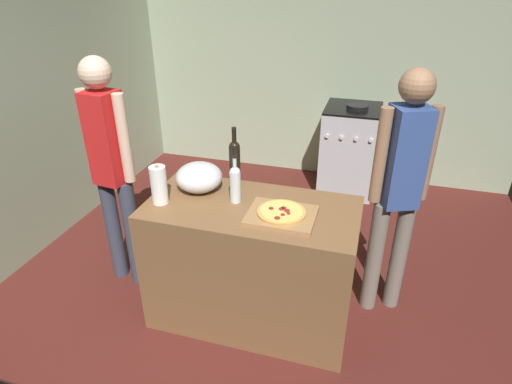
% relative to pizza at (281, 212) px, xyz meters
% --- Properties ---
extents(ground_plane, '(4.43, 3.74, 0.02)m').
position_rel_pizza_xyz_m(ground_plane, '(-0.27, 0.99, -0.92)').
color(ground_plane, '#511E19').
extents(kitchen_wall_rear, '(4.43, 0.10, 2.60)m').
position_rel_pizza_xyz_m(kitchen_wall_rear, '(-0.27, 2.61, 0.39)').
color(kitchen_wall_rear, '#99A889').
rests_on(kitchen_wall_rear, ground_plane).
extents(kitchen_wall_left, '(0.10, 3.74, 2.60)m').
position_rel_pizza_xyz_m(kitchen_wall_left, '(-2.23, 0.99, 0.39)').
color(kitchen_wall_left, '#99A889').
rests_on(kitchen_wall_left, ground_plane).
extents(counter, '(1.32, 0.66, 0.88)m').
position_rel_pizza_xyz_m(counter, '(-0.20, 0.07, -0.47)').
color(counter, brown).
rests_on(counter, ground_plane).
extents(cutting_board, '(0.40, 0.32, 0.02)m').
position_rel_pizza_xyz_m(cutting_board, '(-0.00, 0.00, -0.02)').
color(cutting_board, '#9E7247').
rests_on(cutting_board, counter).
extents(pizza, '(0.29, 0.29, 0.03)m').
position_rel_pizza_xyz_m(pizza, '(0.00, 0.00, 0.00)').
color(pizza, tan).
rests_on(pizza, cutting_board).
extents(mixing_bowl, '(0.31, 0.31, 0.19)m').
position_rel_pizza_xyz_m(mixing_bowl, '(-0.60, 0.18, 0.06)').
color(mixing_bowl, '#B2B2B7').
rests_on(mixing_bowl, counter).
extents(paper_towel_roll, '(0.10, 0.10, 0.25)m').
position_rel_pizza_xyz_m(paper_towel_roll, '(-0.76, -0.04, 0.09)').
color(paper_towel_roll, white).
rests_on(paper_towel_roll, counter).
extents(wine_bottle_clear, '(0.07, 0.07, 0.41)m').
position_rel_pizza_xyz_m(wine_bottle_clear, '(-0.40, 0.32, 0.14)').
color(wine_bottle_clear, black).
rests_on(wine_bottle_clear, counter).
extents(wine_bottle_amber, '(0.07, 0.07, 0.31)m').
position_rel_pizza_xyz_m(wine_bottle_amber, '(-0.32, 0.10, 0.10)').
color(wine_bottle_amber, silver).
rests_on(wine_bottle_amber, counter).
extents(stove, '(0.56, 0.63, 0.97)m').
position_rel_pizza_xyz_m(stove, '(0.23, 2.21, -0.44)').
color(stove, '#B7B7BC').
rests_on(stove, ground_plane).
extents(person_in_stripes, '(0.37, 0.22, 1.71)m').
position_rel_pizza_xyz_m(person_in_stripes, '(-1.26, 0.19, 0.07)').
color(person_in_stripes, '#383D4C').
rests_on(person_in_stripes, ground_plane).
extents(person_in_red, '(0.36, 0.27, 1.70)m').
position_rel_pizza_xyz_m(person_in_red, '(0.66, 0.42, 0.07)').
color(person_in_red, slate).
rests_on(person_in_red, ground_plane).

